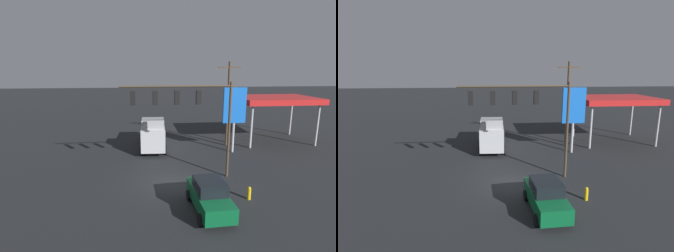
{
  "view_description": "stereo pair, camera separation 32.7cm",
  "coord_description": "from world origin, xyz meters",
  "views": [
    {
      "loc": [
        2.22,
        17.87,
        8.32
      ],
      "look_at": [
        0.0,
        -2.0,
        3.91
      ],
      "focal_mm": 28.0,
      "sensor_mm": 36.0,
      "label": 1
    },
    {
      "loc": [
        1.9,
        17.9,
        8.32
      ],
      "look_at": [
        0.0,
        -2.0,
        3.91
      ],
      "focal_mm": 28.0,
      "sensor_mm": 36.0,
      "label": 2
    }
  ],
  "objects": [
    {
      "name": "ground_plane",
      "position": [
        0.0,
        0.0,
        0.0
      ],
      "size": [
        200.0,
        200.0,
        0.0
      ],
      "primitive_type": "plane",
      "color": "black"
    },
    {
      "name": "traffic_signal_assembly",
      "position": [
        -1.28,
        -0.83,
        5.61
      ],
      "size": [
        8.23,
        0.43,
        7.37
      ],
      "color": "#473828",
      "rests_on": "ground"
    },
    {
      "name": "utility_pole",
      "position": [
        -7.23,
        -9.04,
        4.79
      ],
      "size": [
        2.4,
        0.26,
        9.03
      ],
      "color": "#473828",
      "rests_on": "ground"
    },
    {
      "name": "gas_station_canopy",
      "position": [
        -13.22,
        -10.4,
        4.77
      ],
      "size": [
        8.66,
        6.32,
        5.15
      ],
      "color": "red",
      "rests_on": "ground"
    },
    {
      "name": "price_sign",
      "position": [
        -7.11,
        -6.74,
        4.54
      ],
      "size": [
        2.28,
        0.27,
        6.52
      ],
      "color": "#B7B7BC",
      "rests_on": "ground"
    },
    {
      "name": "sedan_far",
      "position": [
        -1.8,
        4.0,
        0.95
      ],
      "size": [
        2.19,
        4.46,
        1.93
      ],
      "rotation": [
        0.0,
        0.0,
        1.61
      ],
      "color": "#0C592D",
      "rests_on": "ground"
    },
    {
      "name": "delivery_truck",
      "position": [
        0.82,
        -8.79,
        1.69
      ],
      "size": [
        2.84,
        6.91,
        3.58
      ],
      "rotation": [
        0.0,
        0.0,
        1.52
      ],
      "color": "silver",
      "rests_on": "ground"
    },
    {
      "name": "fire_hydrant",
      "position": [
        -4.72,
        2.96,
        0.44
      ],
      "size": [
        0.24,
        0.24,
        0.88
      ],
      "color": "gold",
      "rests_on": "ground"
    }
  ]
}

